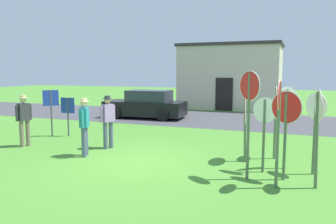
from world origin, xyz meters
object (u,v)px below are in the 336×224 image
at_px(stop_sign_rear_right, 245,115).
at_px(stop_sign_nearest, 318,122).
at_px(person_in_blue, 107,118).
at_px(stop_sign_leaning_right, 279,116).
at_px(info_panel_middle, 68,110).
at_px(stop_sign_tallest, 316,120).
at_px(stop_sign_low_front, 249,107).
at_px(stop_sign_rear_left, 286,113).
at_px(parked_car_on_street, 146,105).
at_px(person_near_signs, 24,118).
at_px(stop_sign_leaning_left, 276,110).
at_px(stop_sign_far_back, 286,119).
at_px(person_in_teal, 84,124).
at_px(stop_sign_center_cluster, 264,123).
at_px(info_panel_leftmost, 51,105).

relative_size(stop_sign_rear_right, stop_sign_nearest, 0.91).
bearing_deg(person_in_blue, stop_sign_leaning_right, -19.53).
distance_m(stop_sign_nearest, info_panel_middle, 9.21).
relative_size(stop_sign_rear_right, stop_sign_tallest, 0.97).
height_order(stop_sign_low_front, person_in_blue, stop_sign_low_front).
height_order(stop_sign_low_front, stop_sign_leaning_right, stop_sign_low_front).
bearing_deg(stop_sign_rear_left, stop_sign_tallest, -20.37).
bearing_deg(parked_car_on_street, stop_sign_rear_right, -47.68).
xyz_separation_m(parked_car_on_street, person_near_signs, (-0.84, -7.76, 0.30)).
bearing_deg(parked_car_on_street, stop_sign_leaning_left, -41.76).
distance_m(stop_sign_low_front, info_panel_middle, 7.83).
relative_size(stop_sign_far_back, person_near_signs, 1.20).
height_order(stop_sign_rear_right, stop_sign_low_front, stop_sign_low_front).
bearing_deg(stop_sign_low_front, person_in_teal, 175.09).
distance_m(stop_sign_far_back, info_panel_middle, 8.48).
height_order(stop_sign_far_back, info_panel_middle, stop_sign_far_back).
relative_size(stop_sign_center_cluster, stop_sign_leaning_left, 0.90).
height_order(stop_sign_center_cluster, person_near_signs, stop_sign_center_cluster).
distance_m(parked_car_on_street, person_near_signs, 7.81).
bearing_deg(stop_sign_center_cluster, parked_car_on_street, 131.59).
distance_m(stop_sign_rear_left, person_in_blue, 5.52).
xyz_separation_m(parked_car_on_street, stop_sign_leaning_left, (7.09, -6.33, 0.74)).
distance_m(stop_sign_low_front, stop_sign_far_back, 0.89).
relative_size(parked_car_on_street, stop_sign_leaning_right, 1.87).
distance_m(stop_sign_rear_right, person_in_teal, 4.67).
bearing_deg(stop_sign_tallest, person_in_blue, 174.87).
bearing_deg(stop_sign_nearest, info_panel_leftmost, 164.49).
bearing_deg(stop_sign_center_cluster, person_in_teal, -176.58).
bearing_deg(stop_sign_center_cluster, info_panel_middle, 164.67).
bearing_deg(person_in_blue, person_near_signs, -163.90).
xyz_separation_m(stop_sign_rear_left, info_panel_middle, (-8.05, 1.55, -0.43)).
xyz_separation_m(stop_sign_tallest, person_in_teal, (-6.28, -0.58, -0.37)).
height_order(person_in_teal, info_panel_leftmost, info_panel_leftmost).
distance_m(stop_sign_leaning_right, person_near_signs, 8.25).
distance_m(parked_car_on_street, stop_sign_leaning_left, 9.53).
height_order(stop_sign_tallest, stop_sign_far_back, stop_sign_far_back).
bearing_deg(stop_sign_leaning_left, stop_sign_leaning_right, -85.10).
xyz_separation_m(stop_sign_rear_right, stop_sign_nearest, (1.76, -1.66, 0.13)).
bearing_deg(stop_sign_rear_right, info_panel_middle, 170.04).
xyz_separation_m(person_near_signs, info_panel_middle, (0.19, 2.04, 0.05)).
relative_size(stop_sign_center_cluster, stop_sign_tallest, 0.93).
xyz_separation_m(stop_sign_low_front, info_panel_leftmost, (-7.83, 2.49, -0.48)).
distance_m(stop_sign_tallest, stop_sign_far_back, 0.97).
bearing_deg(stop_sign_tallest, stop_sign_center_cluster, -166.94).
xyz_separation_m(stop_sign_tallest, stop_sign_nearest, (-0.00, -1.08, 0.10)).
bearing_deg(parked_car_on_street, stop_sign_center_cluster, -48.41).
relative_size(stop_sign_nearest, person_in_teal, 1.24).
xyz_separation_m(stop_sign_center_cluster, stop_sign_nearest, (1.17, -0.81, 0.19)).
bearing_deg(parked_car_on_street, info_panel_leftmost, -101.21).
height_order(stop_sign_far_back, person_in_blue, stop_sign_far_back).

